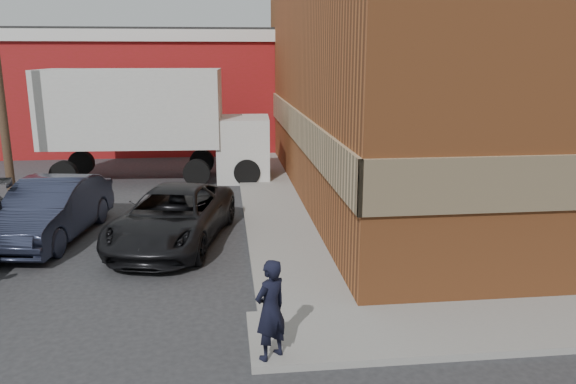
{
  "coord_description": "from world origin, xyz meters",
  "views": [
    {
      "loc": [
        -0.8,
        -9.05,
        4.52
      ],
      "look_at": [
        0.56,
        2.78,
        1.57
      ],
      "focal_mm": 35.0,
      "sensor_mm": 36.0,
      "label": 1
    }
  ],
  "objects_px": {
    "sedan": "(51,210)",
    "suv_a": "(173,217)",
    "box_truck": "(155,117)",
    "man": "(270,310)",
    "warehouse": "(117,88)",
    "brick_building": "(507,48)"
  },
  "relations": [
    {
      "from": "sedan",
      "to": "suv_a",
      "type": "distance_m",
      "value": 3.1
    },
    {
      "from": "box_truck",
      "to": "sedan",
      "type": "bearing_deg",
      "value": -103.1
    },
    {
      "from": "man",
      "to": "sedan",
      "type": "relative_size",
      "value": 0.34
    },
    {
      "from": "warehouse",
      "to": "suv_a",
      "type": "relative_size",
      "value": 3.37
    },
    {
      "from": "sedan",
      "to": "box_truck",
      "type": "xyz_separation_m",
      "value": [
        1.89,
        6.55,
        1.55
      ]
    },
    {
      "from": "brick_building",
      "to": "man",
      "type": "bearing_deg",
      "value": -129.51
    },
    {
      "from": "suv_a",
      "to": "box_truck",
      "type": "relative_size",
      "value": 0.59
    },
    {
      "from": "suv_a",
      "to": "man",
      "type": "bearing_deg",
      "value": -59.04
    },
    {
      "from": "sedan",
      "to": "warehouse",
      "type": "bearing_deg",
      "value": 102.14
    },
    {
      "from": "brick_building",
      "to": "man",
      "type": "height_order",
      "value": "brick_building"
    },
    {
      "from": "suv_a",
      "to": "brick_building",
      "type": "bearing_deg",
      "value": 37.06
    },
    {
      "from": "brick_building",
      "to": "man",
      "type": "distance_m",
      "value": 14.18
    },
    {
      "from": "man",
      "to": "suv_a",
      "type": "relative_size",
      "value": 0.32
    },
    {
      "from": "man",
      "to": "box_truck",
      "type": "relative_size",
      "value": 0.19
    },
    {
      "from": "brick_building",
      "to": "box_truck",
      "type": "xyz_separation_m",
      "value": [
        -11.72,
        2.46,
        -2.39
      ]
    },
    {
      "from": "sedan",
      "to": "man",
      "type": "bearing_deg",
      "value": -43.9
    },
    {
      "from": "man",
      "to": "box_truck",
      "type": "height_order",
      "value": "box_truck"
    },
    {
      "from": "warehouse",
      "to": "man",
      "type": "bearing_deg",
      "value": -74.94
    },
    {
      "from": "warehouse",
      "to": "sedan",
      "type": "distance_m",
      "value": 15.26
    },
    {
      "from": "warehouse",
      "to": "suv_a",
      "type": "xyz_separation_m",
      "value": [
        3.91,
        -15.78,
        -2.14
      ]
    },
    {
      "from": "box_truck",
      "to": "warehouse",
      "type": "bearing_deg",
      "value": 111.0
    },
    {
      "from": "warehouse",
      "to": "sedan",
      "type": "height_order",
      "value": "warehouse"
    }
  ]
}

